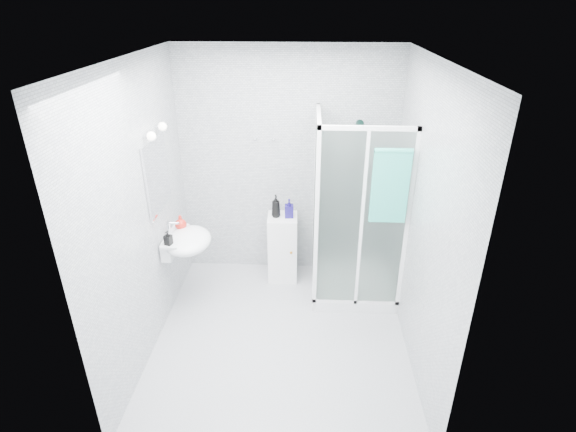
# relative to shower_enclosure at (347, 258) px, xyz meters

# --- Properties ---
(room) EXTENTS (2.40, 2.60, 2.60)m
(room) POSITION_rel_shower_enclosure_xyz_m (-0.67, -0.77, 0.85)
(room) COLOR #B8BDBF
(room) RESTS_ON ground
(shower_enclosure) EXTENTS (0.90, 0.95, 2.00)m
(shower_enclosure) POSITION_rel_shower_enclosure_xyz_m (0.00, 0.00, 0.00)
(shower_enclosure) COLOR white
(shower_enclosure) RESTS_ON ground
(wall_basin) EXTENTS (0.46, 0.56, 0.35)m
(wall_basin) POSITION_rel_shower_enclosure_xyz_m (-1.66, -0.32, 0.35)
(wall_basin) COLOR white
(wall_basin) RESTS_ON ground
(mirror) EXTENTS (0.02, 0.60, 0.70)m
(mirror) POSITION_rel_shower_enclosure_xyz_m (-1.85, -0.32, 1.05)
(mirror) COLOR white
(mirror) RESTS_ON room
(vanity_lights) EXTENTS (0.10, 0.40, 0.08)m
(vanity_lights) POSITION_rel_shower_enclosure_xyz_m (-1.80, -0.32, 1.47)
(vanity_lights) COLOR silver
(vanity_lights) RESTS_ON room
(wall_hooks) EXTENTS (0.23, 0.06, 0.03)m
(wall_hooks) POSITION_rel_shower_enclosure_xyz_m (-0.92, 0.49, 1.17)
(wall_hooks) COLOR silver
(wall_hooks) RESTS_ON room
(storage_cabinet) EXTENTS (0.34, 0.36, 0.80)m
(storage_cabinet) POSITION_rel_shower_enclosure_xyz_m (-0.72, 0.28, -0.05)
(storage_cabinet) COLOR white
(storage_cabinet) RESTS_ON ground
(hand_towel) EXTENTS (0.33, 0.05, 0.71)m
(hand_towel) POSITION_rel_shower_enclosure_xyz_m (0.30, -0.40, 1.03)
(hand_towel) COLOR #2FB29B
(hand_towel) RESTS_ON shower_enclosure
(shampoo_bottle_a) EXTENTS (0.12, 0.12, 0.26)m
(shampoo_bottle_a) POSITION_rel_shower_enclosure_xyz_m (-0.79, 0.28, 0.48)
(shampoo_bottle_a) COLOR black
(shampoo_bottle_a) RESTS_ON storage_cabinet
(shampoo_bottle_b) EXTENTS (0.10, 0.10, 0.21)m
(shampoo_bottle_b) POSITION_rel_shower_enclosure_xyz_m (-0.64, 0.28, 0.46)
(shampoo_bottle_b) COLOR #170F5A
(shampoo_bottle_b) RESTS_ON storage_cabinet
(soap_dispenser_orange) EXTENTS (0.14, 0.14, 0.15)m
(soap_dispenser_orange) POSITION_rel_shower_enclosure_xyz_m (-1.73, -0.19, 0.49)
(soap_dispenser_orange) COLOR red
(soap_dispenser_orange) RESTS_ON wall_basin
(soap_dispenser_black) EXTENTS (0.08, 0.08, 0.14)m
(soap_dispenser_black) POSITION_rel_shower_enclosure_xyz_m (-1.76, -0.51, 0.49)
(soap_dispenser_black) COLOR black
(soap_dispenser_black) RESTS_ON wall_basin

